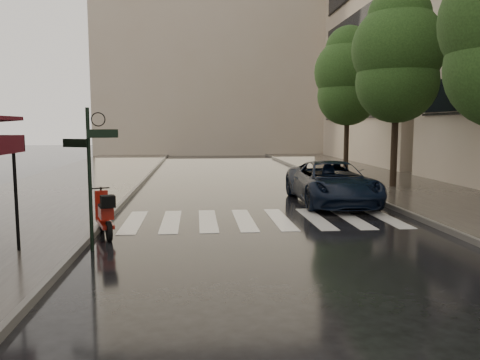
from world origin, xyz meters
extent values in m
plane|color=black|center=(0.00, 0.00, 0.00)|extent=(120.00, 120.00, 0.00)
cube|color=#38332D|center=(-4.50, 12.00, 0.06)|extent=(6.00, 60.00, 0.12)
cube|color=#38332D|center=(10.25, 12.00, 0.06)|extent=(5.50, 60.00, 0.12)
cube|color=#595651|center=(-1.45, 12.00, 0.07)|extent=(0.12, 60.00, 0.16)
cube|color=#595651|center=(7.45, 12.00, 0.07)|extent=(0.12, 60.00, 0.16)
cube|color=silver|center=(-0.70, 6.00, 0.01)|extent=(0.50, 3.20, 0.01)
cube|color=silver|center=(0.35, 6.00, 0.01)|extent=(0.50, 3.20, 0.01)
cube|color=silver|center=(1.40, 6.00, 0.01)|extent=(0.50, 3.20, 0.01)
cube|color=silver|center=(2.45, 6.00, 0.01)|extent=(0.50, 3.20, 0.01)
cube|color=silver|center=(3.50, 6.00, 0.01)|extent=(0.50, 3.20, 0.01)
cube|color=silver|center=(4.55, 6.00, 0.01)|extent=(0.50, 3.20, 0.01)
cube|color=silver|center=(5.60, 6.00, 0.01)|extent=(0.50, 3.20, 0.01)
cube|color=silver|center=(6.65, 6.00, 0.01)|extent=(0.50, 3.20, 0.01)
cylinder|color=black|center=(-2.65, 2.75, 1.29)|extent=(0.07, 0.07, 2.35)
cylinder|color=black|center=(-1.20, 3.00, 1.55)|extent=(0.08, 0.08, 3.10)
cube|color=black|center=(-0.90, 3.00, 2.55)|extent=(0.62, 0.26, 0.18)
cube|color=black|center=(-1.48, 3.00, 2.35)|extent=(0.56, 0.29, 0.18)
cube|color=tan|center=(16.50, 26.00, 9.25)|extent=(8.00, 16.00, 18.50)
cube|color=tan|center=(3.00, 38.00, 10.00)|extent=(22.00, 6.00, 20.00)
cylinder|color=black|center=(9.50, 12.00, 2.36)|extent=(0.28, 0.28, 4.48)
sphere|color=#1A3212|center=(9.50, 12.00, 4.52)|extent=(3.40, 3.40, 3.40)
sphere|color=#1A3212|center=(9.50, 12.00, 5.88)|extent=(3.80, 3.80, 3.80)
sphere|color=#1A3212|center=(9.50, 12.00, 7.16)|extent=(2.60, 2.60, 2.60)
cylinder|color=black|center=(9.70, 19.00, 2.30)|extent=(0.28, 0.28, 4.37)
sphere|color=#1A3212|center=(9.70, 19.00, 4.41)|extent=(3.40, 3.40, 3.40)
sphere|color=#1A3212|center=(9.70, 19.00, 5.74)|extent=(3.80, 3.80, 3.80)
sphere|color=#1A3212|center=(9.70, 19.00, 6.98)|extent=(2.60, 2.60, 2.60)
cylinder|color=black|center=(-0.99, 3.83, 0.24)|extent=(0.25, 0.49, 0.48)
cylinder|color=black|center=(-1.40, 5.01, 0.24)|extent=(0.25, 0.49, 0.48)
cube|color=maroon|center=(-1.20, 4.44, 0.32)|extent=(0.69, 1.32, 0.10)
cube|color=maroon|center=(-1.12, 4.21, 0.62)|extent=(0.46, 0.62, 0.28)
cube|color=maroon|center=(-1.35, 4.87, 0.70)|extent=(0.34, 0.22, 0.75)
cylinder|color=black|center=(-1.38, 4.96, 1.12)|extent=(0.45, 0.19, 0.04)
cube|color=black|center=(-1.00, 3.86, 0.95)|extent=(0.40, 0.39, 0.28)
imported|color=black|center=(5.80, 8.64, 0.73)|extent=(2.47, 5.30, 1.47)
camera|label=1|loc=(1.08, -7.22, 2.72)|focal=35.00mm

